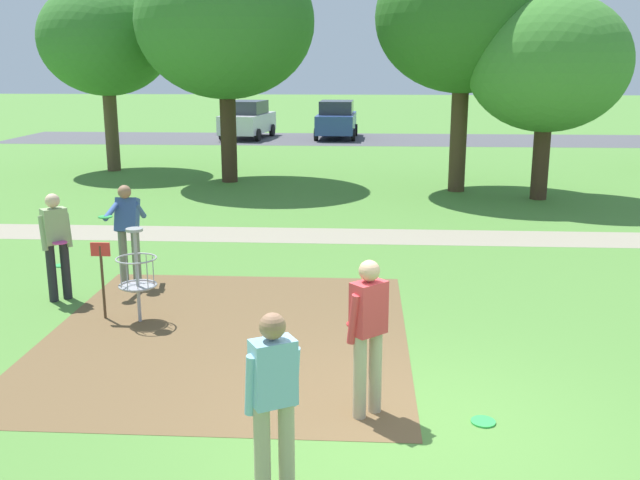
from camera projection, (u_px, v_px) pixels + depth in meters
The scene contains 17 objects.
ground_plane at pixel (413, 429), 7.36m from camera, with size 160.00×160.00×0.00m, color #518438.
dirt_tee_pad at pixel (227, 335), 9.90m from camera, with size 4.95×5.55×0.01m, color brown.
disc_golf_basket at pixel (133, 271), 10.25m from camera, with size 0.98×0.58×1.39m.
player_foreground_watching at pixel (127, 228), 11.94m from camera, with size 0.47×1.11×1.71m.
player_throwing at pixel (273, 398), 5.90m from camera, with size 0.49×0.45×1.71m.
player_waiting_left at pixel (56, 241), 11.14m from camera, with size 0.46×0.45×1.71m.
player_waiting_right at pixel (368, 329), 7.44m from camera, with size 0.46×0.45×1.71m.
frisbee_mid_grass at pixel (61, 265), 13.25m from camera, with size 0.24×0.24×0.02m, color green.
frisbee_far_left at pixel (483, 422), 7.48m from camera, with size 0.26×0.26×0.02m, color green.
tree_near_left at pixel (548, 64), 18.93m from camera, with size 4.27×4.27×5.47m.
tree_mid_left at pixel (225, 22), 21.54m from camera, with size 5.40×5.40×7.15m.
tree_mid_center at pixel (105, 40), 23.96m from camera, with size 4.40×4.40×6.30m.
tree_mid_right at pixel (464, 17), 19.87m from camera, with size 4.94×4.94×7.01m.
parking_lot_strip at pixel (375, 139), 35.22m from camera, with size 36.00×6.00×0.01m, color #4C4C51.
parked_car_leftmost at pixel (248, 120), 35.57m from camera, with size 2.41×4.41×1.84m.
parked_car_center_left at pixel (337, 120), 35.59m from camera, with size 2.08×4.25×1.84m.
gravel_path at pixel (388, 236), 15.50m from camera, with size 40.00×1.42×0.00m, color gray.
Camera 1 is at (-0.55, -6.72, 3.65)m, focal length 40.23 mm.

